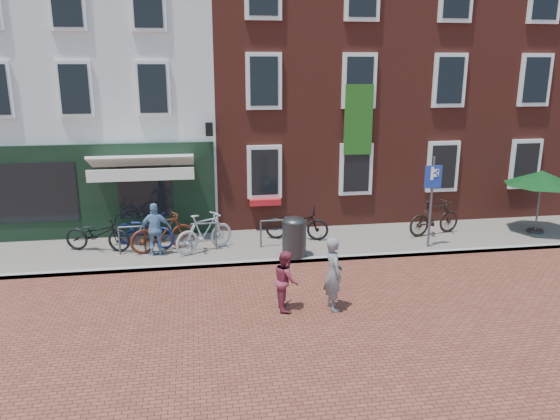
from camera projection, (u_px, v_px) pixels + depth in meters
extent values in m
plane|color=brown|center=(261.00, 265.00, 14.67)|extent=(80.00, 80.00, 0.00)
cube|color=slate|center=(288.00, 244.00, 16.24)|extent=(24.00, 3.00, 0.10)
cube|color=silver|center=(98.00, 87.00, 19.42)|extent=(8.00, 8.00, 9.00)
cube|color=maroon|center=(289.00, 73.00, 20.36)|extent=(6.00, 8.00, 10.00)
cube|color=maroon|center=(439.00, 72.00, 21.27)|extent=(6.00, 8.00, 10.00)
cylinder|color=#303132|center=(294.00, 239.00, 14.95)|extent=(0.67, 0.67, 1.00)
ellipsoid|color=#303132|center=(294.00, 219.00, 14.80)|extent=(0.67, 0.67, 0.30)
cylinder|color=#4C4C4F|center=(431.00, 202.00, 15.54)|extent=(0.07, 0.07, 2.68)
cube|color=#1E369A|center=(433.00, 177.00, 15.32)|extent=(0.50, 0.04, 0.65)
cylinder|color=#4C4C4F|center=(535.00, 231.00, 17.25)|extent=(0.50, 0.50, 0.08)
cylinder|color=#4C4C4F|center=(538.00, 204.00, 17.02)|extent=(0.06, 0.06, 1.87)
cone|color=#0B3813|center=(542.00, 175.00, 16.77)|extent=(2.23, 2.23, 0.45)
imported|color=slate|center=(333.00, 274.00, 11.83)|extent=(0.46, 0.64, 1.67)
imported|color=maroon|center=(286.00, 280.00, 11.89)|extent=(0.51, 0.66, 1.35)
imported|color=#678EB8|center=(155.00, 229.00, 14.97)|extent=(0.89, 0.39, 1.50)
imported|color=black|center=(98.00, 234.00, 15.40)|extent=(2.04, 1.18, 1.02)
imported|color=#562213|center=(162.00, 232.00, 15.36)|extent=(1.95, 1.11, 1.13)
imported|color=#141953|center=(145.00, 230.00, 15.76)|extent=(2.03, 1.47, 1.02)
imported|color=#B3B3B5|center=(204.00, 232.00, 15.34)|extent=(1.88, 1.43, 1.13)
imported|color=black|center=(297.00, 223.00, 16.42)|extent=(2.04, 1.18, 1.02)
imported|color=black|center=(435.00, 217.00, 16.86)|extent=(1.95, 0.98, 1.13)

